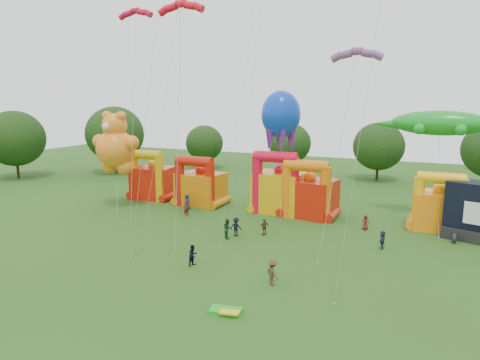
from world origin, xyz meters
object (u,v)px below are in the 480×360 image
at_px(octopus_kite, 281,138).
at_px(bouncy_castle_0, 152,180).
at_px(bouncy_castle_2, 279,189).
at_px(spectator_0, 187,202).
at_px(teddy_bear_kite, 116,155).
at_px(spectator_4, 264,227).
at_px(gecko_kite, 440,144).

bearing_deg(octopus_kite, bouncy_castle_0, -178.70).
bearing_deg(octopus_kite, bouncy_castle_2, -109.34).
bearing_deg(spectator_0, teddy_bear_kite, -145.20).
bearing_deg(bouncy_castle_0, bouncy_castle_2, 0.59).
bearing_deg(spectator_0, bouncy_castle_0, 170.81).
relative_size(bouncy_castle_2, teddy_bear_kite, 0.62).
xyz_separation_m(teddy_bear_kite, spectator_4, (20.29, -2.62, -5.72)).
xyz_separation_m(spectator_0, spectator_4, (12.25, -5.64, -0.10)).
relative_size(teddy_bear_kite, spectator_4, 7.04).
height_order(gecko_kite, spectator_0, gecko_kite).
distance_m(octopus_kite, spectator_0, 13.70).
relative_size(bouncy_castle_0, spectator_0, 3.53).
distance_m(spectator_0, spectator_4, 13.48).
bearing_deg(octopus_kite, teddy_bear_kite, -160.50).
xyz_separation_m(bouncy_castle_2, teddy_bear_kite, (-18.58, -6.39, 3.77)).
height_order(bouncy_castle_2, teddy_bear_kite, teddy_bear_kite).
bearing_deg(bouncy_castle_0, octopus_kite, 1.30).
bearing_deg(octopus_kite, spectator_4, -80.02).
distance_m(bouncy_castle_0, gecko_kite, 35.44).
bearing_deg(bouncy_castle_0, gecko_kite, 5.35).
xyz_separation_m(teddy_bear_kite, gecko_kite, (35.46, 9.45, 2.02)).
bearing_deg(gecko_kite, bouncy_castle_2, -169.69).
height_order(bouncy_castle_0, spectator_4, bouncy_castle_0).
distance_m(octopus_kite, spectator_4, 12.30).
xyz_separation_m(bouncy_castle_2, octopus_kite, (0.08, 0.22, 6.02)).
bearing_deg(bouncy_castle_0, spectator_4, -24.22).
height_order(gecko_kite, octopus_kite, octopus_kite).
bearing_deg(spectator_4, teddy_bear_kite, -56.43).
bearing_deg(bouncy_castle_2, spectator_4, -79.29).
relative_size(bouncy_castle_2, gecko_kite, 0.56).
relative_size(bouncy_castle_2, octopus_kite, 0.52).
height_order(octopus_kite, spectator_0, octopus_kite).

